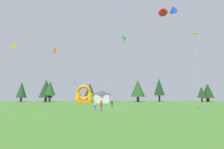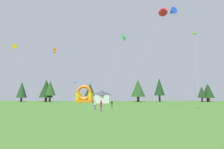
# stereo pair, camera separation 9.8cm
# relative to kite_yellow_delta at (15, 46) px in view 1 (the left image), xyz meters

# --- Properties ---
(ground_plane) EXTENTS (120.00, 120.00, 0.00)m
(ground_plane) POSITION_rel_kite_yellow_delta_xyz_m (27.16, -13.28, -16.18)
(ground_plane) COLOR #3D6B28
(kite_yellow_delta) EXTENTS (6.73, 2.29, 16.93)m
(kite_yellow_delta) POSITION_rel_kite_yellow_delta_xyz_m (0.00, 0.00, 0.00)
(kite_yellow_delta) COLOR yellow
(kite_yellow_delta) RESTS_ON ground_plane
(kite_orange_box) EXTENTS (1.24, 2.65, 12.23)m
(kite_orange_box) POSITION_rel_kite_yellow_delta_xyz_m (15.61, -13.58, -4.48)
(kite_orange_box) COLOR orange
(kite_orange_box) RESTS_ON ground_plane
(kite_lime_parafoil) EXTENTS (1.64, 3.59, 14.44)m
(kite_lime_parafoil) POSITION_rel_kite_yellow_delta_xyz_m (42.61, -17.09, -2.27)
(kite_lime_parafoil) COLOR #8CD826
(kite_lime_parafoil) RESTS_ON ground_plane
(kite_blue_delta) EXTENTS (5.05, 2.91, 23.29)m
(kite_blue_delta) POSITION_rel_kite_yellow_delta_xyz_m (41.50, -7.87, 6.14)
(kite_blue_delta) COLOR blue
(kite_blue_delta) RESTS_ON ground_plane
(kite_green_diamond) EXTENTS (5.77, 1.21, 15.23)m
(kite_green_diamond) POSITION_rel_kite_yellow_delta_xyz_m (29.90, -12.50, -1.62)
(kite_green_diamond) COLOR green
(kite_green_diamond) RESTS_ON ground_plane
(kite_red_delta) EXTENTS (11.63, 4.59, 25.16)m
(kite_red_delta) POSITION_rel_kite_yellow_delta_xyz_m (40.02, -5.20, 7.79)
(kite_red_delta) COLOR red
(kite_red_delta) RESTS_ON ground_plane
(kite_teal_parafoil) EXTENTS (1.14, 3.08, 7.60)m
(kite_teal_parafoil) POSITION_rel_kite_yellow_delta_xyz_m (14.16, 13.08, -9.10)
(kite_teal_parafoil) COLOR #0C7F7A
(kite_teal_parafoil) RESTS_ON ground_plane
(person_near_camera) EXTENTS (0.38, 0.38, 1.77)m
(person_near_camera) POSITION_rel_kite_yellow_delta_xyz_m (25.73, -20.71, -15.13)
(person_near_camera) COLOR #724C8C
(person_near_camera) RESTS_ON ground_plane
(person_far_side) EXTENTS (0.36, 0.36, 1.75)m
(person_far_side) POSITION_rel_kite_yellow_delta_xyz_m (24.40, -17.25, -15.14)
(person_far_side) COLOR #724C8C
(person_far_side) RESTS_ON ground_plane
(person_left_edge) EXTENTS (0.29, 0.29, 1.68)m
(person_left_edge) POSITION_rel_kite_yellow_delta_xyz_m (27.33, -13.91, -15.18)
(person_left_edge) COLOR navy
(person_left_edge) RESTS_ON ground_plane
(inflatable_red_slide) EXTENTS (6.07, 4.96, 6.59)m
(inflatable_red_slide) POSITION_rel_kite_yellow_delta_xyz_m (16.01, 21.95, -13.91)
(inflatable_red_slide) COLOR orange
(inflatable_red_slide) RESTS_ON ground_plane
(festival_tent) EXTENTS (5.03, 3.21, 4.41)m
(festival_tent) POSITION_rel_kite_yellow_delta_xyz_m (23.37, 14.84, -13.97)
(festival_tent) COLOR silver
(festival_tent) RESTS_ON ground_plane
(tree_row_0) EXTENTS (4.37, 4.37, 8.52)m
(tree_row_0) POSITION_rel_kite_yellow_delta_xyz_m (-11.73, 28.64, -11.09)
(tree_row_0) COLOR #4C331E
(tree_row_0) RESTS_ON ground_plane
(tree_row_1) EXTENTS (5.65, 5.65, 9.45)m
(tree_row_1) POSITION_rel_kite_yellow_delta_xyz_m (-1.24, 28.47, -10.57)
(tree_row_1) COLOR #4C331E
(tree_row_1) RESTS_ON ground_plane
(tree_row_2) EXTENTS (4.61, 4.61, 8.87)m
(tree_row_2) POSITION_rel_kite_yellow_delta_xyz_m (0.60, 27.98, -10.47)
(tree_row_2) COLOR #4C331E
(tree_row_2) RESTS_ON ground_plane
(tree_row_3) EXTENTS (4.53, 4.53, 7.82)m
(tree_row_3) POSITION_rel_kite_yellow_delta_xyz_m (17.33, 28.16, -11.12)
(tree_row_3) COLOR #4C331E
(tree_row_3) RESTS_ON ground_plane
(tree_row_4) EXTENTS (6.05, 6.05, 9.37)m
(tree_row_4) POSITION_rel_kite_yellow_delta_xyz_m (37.60, 29.83, -10.47)
(tree_row_4) COLOR #4C331E
(tree_row_4) RESTS_ON ground_plane
(tree_row_5) EXTENTS (4.45, 4.45, 10.14)m
(tree_row_5) POSITION_rel_kite_yellow_delta_xyz_m (47.00, 31.31, -9.80)
(tree_row_5) COLOR #4C331E
(tree_row_5) RESTS_ON ground_plane
(tree_row_6) EXTENTS (3.69, 3.69, 6.51)m
(tree_row_6) POSITION_rel_kite_yellow_delta_xyz_m (64.50, 29.93, -12.08)
(tree_row_6) COLOR #4C331E
(tree_row_6) RESTS_ON ground_plane
(tree_row_7) EXTENTS (3.46, 3.46, 7.38)m
(tree_row_7) POSITION_rel_kite_yellow_delta_xyz_m (67.92, 32.51, -11.20)
(tree_row_7) COLOR #4C331E
(tree_row_7) RESTS_ON ground_plane
(tree_row_8) EXTENTS (4.81, 4.81, 7.81)m
(tree_row_8) POSITION_rel_kite_yellow_delta_xyz_m (68.01, 31.55, -11.49)
(tree_row_8) COLOR #4C331E
(tree_row_8) RESTS_ON ground_plane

